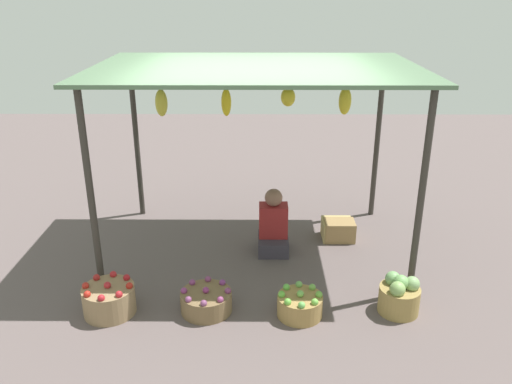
# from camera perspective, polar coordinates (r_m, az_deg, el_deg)

# --- Properties ---
(ground_plane) EXTENTS (14.00, 14.00, 0.00)m
(ground_plane) POSITION_cam_1_polar(r_m,az_deg,el_deg) (6.39, 0.03, -6.08)
(ground_plane) COLOR #605252
(market_stall_structure) EXTENTS (3.51, 2.31, 2.19)m
(market_stall_structure) POSITION_cam_1_polar(r_m,az_deg,el_deg) (5.74, 0.07, 12.13)
(market_stall_structure) COLOR #38332D
(market_stall_structure) RESTS_ON ground
(vendor_person) EXTENTS (0.36, 0.44, 0.78)m
(vendor_person) POSITION_cam_1_polar(r_m,az_deg,el_deg) (6.20, 1.91, -3.91)
(vendor_person) COLOR #393440
(vendor_person) RESTS_ON ground
(basket_red_apples) EXTENTS (0.50, 0.50, 0.34)m
(basket_red_apples) POSITION_cam_1_polar(r_m,az_deg,el_deg) (5.35, -15.85, -11.28)
(basket_red_apples) COLOR #917552
(basket_red_apples) RESTS_ON ground
(basket_purple_onions) EXTENTS (0.50, 0.50, 0.26)m
(basket_purple_onions) POSITION_cam_1_polar(r_m,az_deg,el_deg) (5.22, -5.49, -11.83)
(basket_purple_onions) COLOR brown
(basket_purple_onions) RESTS_ON ground
(basket_green_apples) EXTENTS (0.44, 0.44, 0.27)m
(basket_green_apples) POSITION_cam_1_polar(r_m,az_deg,el_deg) (5.15, 4.85, -12.26)
(basket_green_apples) COLOR #9C7B45
(basket_green_apples) RESTS_ON ground
(basket_cabbages) EXTENTS (0.40, 0.40, 0.40)m
(basket_cabbages) POSITION_cam_1_polar(r_m,az_deg,el_deg) (5.33, 15.48, -10.93)
(basket_cabbages) COLOR #9A7F45
(basket_cabbages) RESTS_ON ground
(wooden_crate_near_vendor) EXTENTS (0.38, 0.34, 0.24)m
(wooden_crate_near_vendor) POSITION_cam_1_polar(r_m,az_deg,el_deg) (6.64, 8.90, -4.09)
(wooden_crate_near_vendor) COLOR tan
(wooden_crate_near_vendor) RESTS_ON ground
(wooden_crate_stacked_rear) EXTENTS (0.38, 0.28, 0.25)m
(wooden_crate_stacked_rear) POSITION_cam_1_polar(r_m,az_deg,el_deg) (6.60, 9.14, -4.19)
(wooden_crate_stacked_rear) COLOR #987749
(wooden_crate_stacked_rear) RESTS_ON ground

